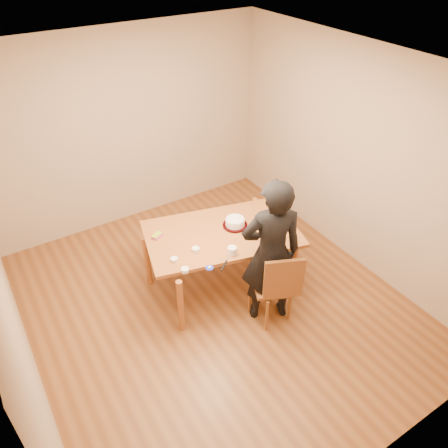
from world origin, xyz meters
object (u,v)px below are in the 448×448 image
cake (235,222)px  person (271,253)px  cake_plate (235,225)px  dining_chair (271,286)px  dining_table (222,234)px

cake → person: person is taller
cake_plate → cake: bearing=0.0°
dining_chair → person: person is taller
dining_chair → cake_plate: 0.86m
dining_table → cake: (0.20, 0.02, 0.08)m
dining_chair → person: size_ratio=0.21×
cake_plate → person: 0.76m
dining_table → cake_plate: size_ratio=5.98×
cake → person: size_ratio=0.13×
dining_table → dining_chair: bearing=-64.8°
person → dining_chair: bearing=113.4°
dining_table → cake_plate: (0.20, 0.02, 0.03)m
cake → person: (-0.05, -0.75, 0.07)m
dining_chair → cake: (0.05, 0.79, 0.36)m
dining_table → person: (0.15, -0.73, 0.15)m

